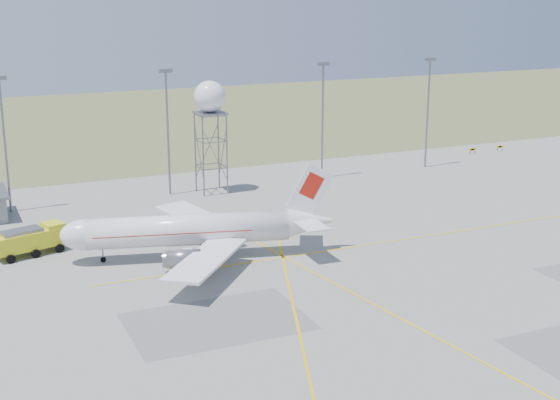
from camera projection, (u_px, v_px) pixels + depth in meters
name	position (u px, v px, depth m)	size (l,w,h in m)	color
ground	(468.00, 345.00, 74.08)	(400.00, 400.00, 0.00)	#9A9994
grass_strip	(126.00, 122.00, 197.40)	(400.00, 120.00, 0.03)	#565E33
mast_a	(4.00, 133.00, 115.28)	(2.20, 0.50, 20.50)	slate
mast_b	(167.00, 122.00, 125.11)	(2.20, 0.50, 20.50)	slate
mast_c	(323.00, 111.00, 136.12)	(2.20, 0.50, 20.50)	slate
mast_d	(428.00, 103.00, 144.77)	(2.20, 0.50, 20.50)	slate
taxi_sign_near	(472.00, 150.00, 159.13)	(1.60, 0.17, 1.20)	black
taxi_sign_far	(500.00, 147.00, 161.88)	(1.60, 0.17, 1.20)	black
airliner_main	(193.00, 230.00, 97.43)	(33.90, 32.27, 11.65)	white
radar_tower	(211.00, 131.00, 126.96)	(5.11, 5.11, 18.48)	slate
fire_truck	(32.00, 241.00, 99.00)	(9.52, 5.57, 3.62)	yellow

